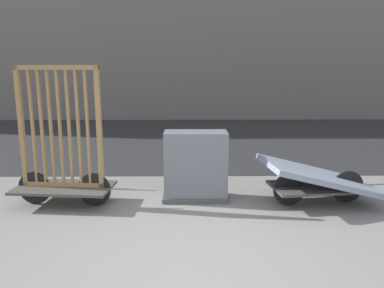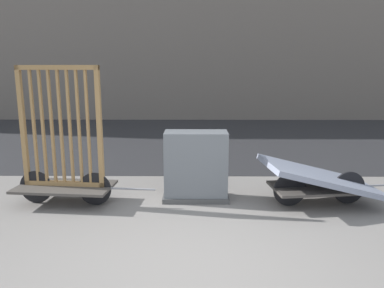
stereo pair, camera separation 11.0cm
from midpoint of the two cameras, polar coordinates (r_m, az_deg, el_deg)
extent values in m
plane|color=gray|center=(4.18, -0.47, -18.90)|extent=(60.00, 60.00, 0.00)
cube|color=#2D2D30|center=(11.46, -0.59, 0.91)|extent=(56.00, 8.21, 0.01)
cube|color=#4C4742|center=(6.23, -19.37, -6.28)|extent=(1.55, 0.90, 0.04)
cylinder|color=black|center=(6.06, -15.16, -6.72)|extent=(0.52, 0.08, 0.52)
cylinder|color=black|center=(6.45, -23.31, -6.18)|extent=(0.52, 0.08, 0.52)
cylinder|color=gray|center=(5.88, -9.53, -6.83)|extent=(0.70, 0.09, 0.03)
cube|color=#A87F4C|center=(6.22, -19.41, -5.80)|extent=(1.29, 0.19, 0.07)
cube|color=#A87F4C|center=(5.96, -20.57, 10.88)|extent=(1.29, 0.19, 0.07)
cube|color=#A87F4C|center=(6.30, -25.01, 2.35)|extent=(0.08, 0.08, 1.86)
cube|color=#A87F4C|center=(5.80, -14.50, 2.36)|extent=(0.08, 0.08, 1.86)
cube|color=#A87F4C|center=(6.21, -23.58, 2.35)|extent=(0.04, 0.05, 1.79)
cube|color=#A87F4C|center=(6.15, -22.41, 2.36)|extent=(0.04, 0.05, 1.79)
cube|color=#A87F4C|center=(6.08, -21.20, 2.36)|extent=(0.04, 0.05, 1.79)
cube|color=#A87F4C|center=(6.02, -19.97, 2.36)|extent=(0.04, 0.05, 1.79)
cube|color=#A87F4C|center=(5.96, -18.72, 2.36)|extent=(0.04, 0.05, 1.79)
cube|color=#A87F4C|center=(5.91, -17.44, 2.36)|extent=(0.04, 0.05, 1.79)
cube|color=#A87F4C|center=(5.86, -16.14, 2.36)|extent=(0.04, 0.05, 1.79)
cube|color=#4C4742|center=(6.24, 18.28, -6.19)|extent=(1.56, 0.94, 0.04)
cylinder|color=black|center=(6.46, 22.15, -6.04)|extent=(0.52, 0.10, 0.52)
cylinder|color=black|center=(6.06, 14.12, -6.68)|extent=(0.52, 0.10, 0.52)
cylinder|color=gray|center=(6.78, 26.68, -5.46)|extent=(0.70, 0.11, 0.03)
cube|color=#8C93A8|center=(6.19, 18.39, -4.64)|extent=(1.87, 1.28, 0.54)
cube|color=#4C4C4C|center=(6.22, 0.04, -7.97)|extent=(1.07, 0.55, 0.08)
cube|color=slate|center=(6.07, 0.04, -3.33)|extent=(1.01, 0.49, 1.12)
camera|label=1|loc=(0.05, -90.55, -0.11)|focal=35.00mm
camera|label=2|loc=(0.05, 89.45, 0.11)|focal=35.00mm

